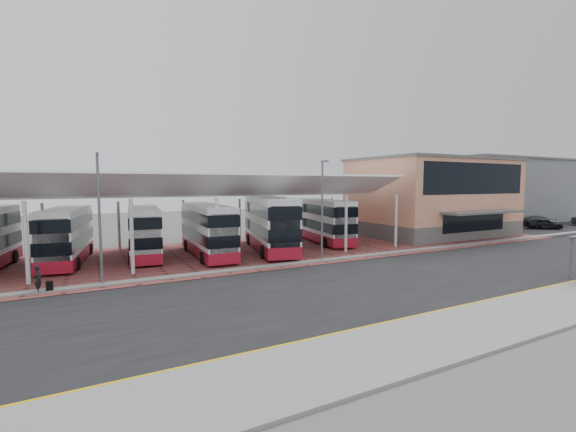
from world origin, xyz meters
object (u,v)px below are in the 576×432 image
Objects in this scene: bus_5 at (322,221)px; pedestrian at (38,279)px; bus_3 at (207,230)px; bus_4 at (269,224)px; carpark_car_a at (544,224)px; bus_2 at (144,232)px; terminal at (432,197)px; bus_1 at (67,235)px; carpark_car_b at (542,221)px.

bus_5 is 26.31m from pedestrian.
bus_3 is at bearing -67.87° from pedestrian.
carpark_car_a is (40.13, -2.49, -1.70)m from bus_4.
pedestrian reaches higher than carpark_car_a.
bus_5 is at bearing 5.50° from bus_2.
pedestrian is at bearing -151.26° from bus_5.
bus_4 is at bearing -6.05° from bus_2.
bus_3 reaches higher than carpark_car_a.
bus_4 is at bearing 125.94° from carpark_car_a.
pedestrian is at bearing -168.86° from terminal.
bus_3 is (4.87, -2.16, 0.09)m from bus_2.
bus_2 is at bearing -178.84° from bus_4.
carpark_car_b is (59.74, -2.82, -1.36)m from bus_1.
bus_2 is 2.43× the size of carpark_car_a.
terminal is at bearing 16.43° from bus_4.
bus_1 is 0.87× the size of bus_4.
bus_1 is 59.82m from carpark_car_b.
terminal reaches higher than bus_2.
bus_1 is 0.95× the size of bus_5.
bus_3 is 2.06× the size of carpark_car_b.
terminal is 18.25m from carpark_car_a.
terminal is at bearing 153.77° from carpark_car_b.
carpark_car_a is (45.97, -2.60, -1.43)m from bus_3.
carpark_car_b is at bearing 5.38° from bus_1.
pedestrian is at bearing 164.34° from carpark_car_b.
terminal is at bearing 117.18° from carpark_car_a.
bus_3 is at bearing -4.27° from bus_1.
bus_1 is at bearing 124.52° from carpark_car_a.
bus_1 is 16.57m from bus_4.
bus_2 is 51.07m from carpark_car_a.
carpark_car_a is (17.43, -3.80, -3.85)m from terminal.
bus_5 is (17.93, -0.13, 0.16)m from bus_2.
pedestrian is (-40.24, -7.92, -3.80)m from terminal.
bus_5 is at bearing 29.61° from bus_4.
pedestrian is at bearing -147.56° from bus_3.
bus_1 is (-39.08, 1.11, -2.47)m from terminal.
terminal reaches higher than bus_5.
bus_3 is 2.52× the size of carpark_car_a.
terminal is at bearing 6.25° from bus_5.
bus_3 is (-28.53, -1.20, -2.42)m from terminal.
terminal is 1.50× the size of bus_4.
bus_1 reaches higher than bus_2.
bus_4 is at bearing -0.32° from bus_1.
bus_2 is 5.32m from bus_3.
carpark_car_b is (43.35, -0.40, -1.68)m from bus_4.
terminal reaches higher than carpark_car_a.
bus_2 is 6.48× the size of pedestrian.
carpark_car_a is at bearing -0.64° from bus_3.
carpark_car_b is at bearing 12.58° from bus_4.
bus_2 is 0.97× the size of bus_3.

